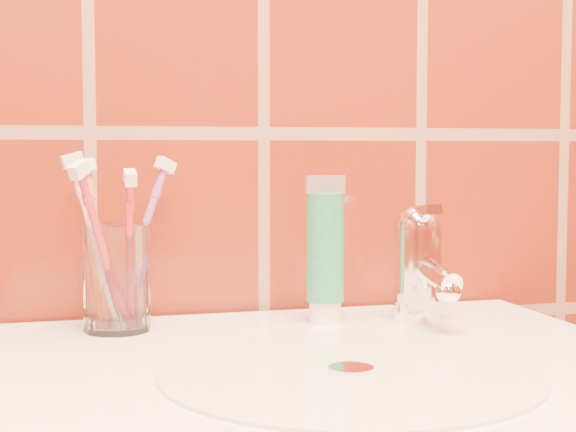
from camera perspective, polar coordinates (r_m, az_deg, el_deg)
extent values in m
cylinder|color=silver|center=(0.70, 4.10, -10.02)|extent=(0.30, 0.30, 0.00)
cylinder|color=white|center=(0.70, 4.10, -9.86)|extent=(0.04, 0.04, 0.00)
cylinder|color=white|center=(0.86, -11.01, -3.94)|extent=(0.07, 0.07, 0.10)
cylinder|color=white|center=(0.90, 2.41, -6.22)|extent=(0.03, 0.03, 0.02)
cylinder|color=#1D7A4B|center=(0.89, 2.43, -2.05)|extent=(0.04, 0.04, 0.11)
cube|color=beige|center=(0.88, 2.44, 2.06)|extent=(0.04, 0.00, 0.02)
cylinder|color=white|center=(0.91, 8.37, -3.79)|extent=(0.05, 0.05, 0.09)
sphere|color=white|center=(0.90, 8.41, -0.79)|extent=(0.05, 0.05, 0.05)
cylinder|color=white|center=(0.87, 9.38, -3.63)|extent=(0.02, 0.09, 0.03)
cube|color=white|center=(0.89, 8.73, 0.30)|extent=(0.02, 0.06, 0.01)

